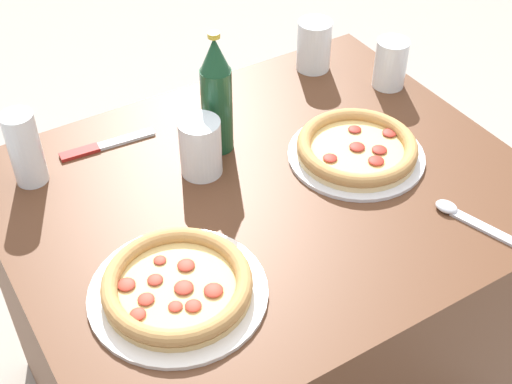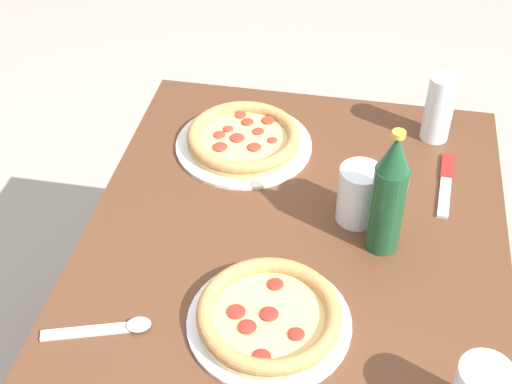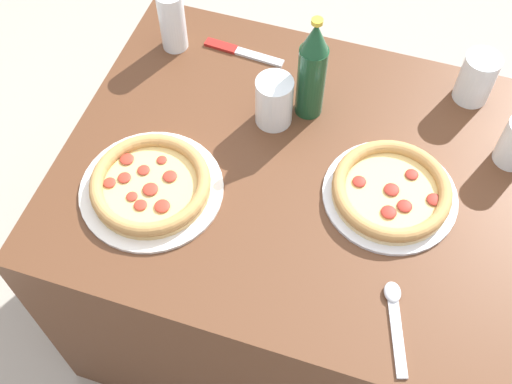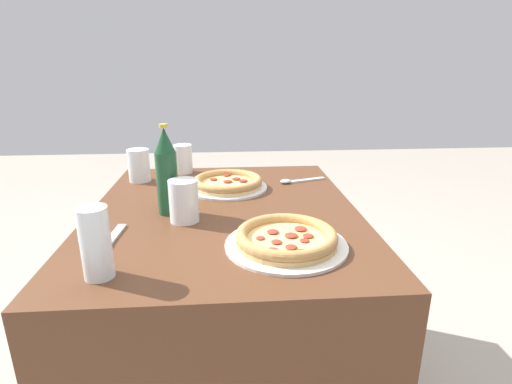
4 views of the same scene
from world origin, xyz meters
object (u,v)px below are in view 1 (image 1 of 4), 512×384
at_px(glass_lemonade, 201,150).
at_px(glass_water, 314,47).
at_px(knife, 103,146).
at_px(spoon, 465,217).
at_px(beer_bottle, 216,96).
at_px(pizza_pepperoni, 357,149).
at_px(glass_red_wine, 25,151).
at_px(glass_cola, 390,65).
at_px(pizza_salami, 177,287).

height_order(glass_lemonade, glass_water, glass_water).
bearing_deg(knife, spoon, 131.49).
distance_m(glass_water, beer_bottle, 0.39).
relative_size(pizza_pepperoni, glass_red_wine, 1.80).
relative_size(glass_cola, glass_lemonade, 0.95).
distance_m(pizza_salami, glass_red_wine, 0.43).
bearing_deg(knife, glass_water, -176.95).
distance_m(pizza_salami, knife, 0.44).
bearing_deg(pizza_salami, knife, -96.10).
distance_m(pizza_salami, pizza_pepperoni, 0.50).
bearing_deg(beer_bottle, glass_red_wine, -15.13).
relative_size(glass_red_wine, glass_water, 1.28).
xyz_separation_m(pizza_salami, glass_red_wine, (0.11, -0.42, 0.05)).
bearing_deg(knife, glass_cola, 169.32).
bearing_deg(spoon, pizza_salami, -12.08).
distance_m(pizza_pepperoni, knife, 0.53).
relative_size(beer_bottle, spoon, 1.45).
bearing_deg(glass_lemonade, beer_bottle, -142.23).
bearing_deg(glass_cola, glass_red_wine, -6.90).
height_order(glass_red_wine, glass_water, glass_red_wine).
distance_m(pizza_pepperoni, glass_water, 0.35).
xyz_separation_m(glass_cola, beer_bottle, (0.45, -0.00, 0.07)).
bearing_deg(glass_water, beer_bottle, 23.93).
bearing_deg(beer_bottle, spoon, 123.43).
relative_size(pizza_salami, glass_water, 2.48).
xyz_separation_m(glass_red_wine, knife, (-0.16, -0.03, -0.07)).
bearing_deg(knife, pizza_salami, 83.90).
bearing_deg(knife, glass_red_wine, 8.96).
distance_m(glass_red_wine, spoon, 0.84).
bearing_deg(glass_cola, knife, -10.68).
bearing_deg(beer_bottle, pizza_pepperoni, 141.74).
bearing_deg(glass_cola, glass_water, -55.27).
height_order(pizza_pepperoni, beer_bottle, beer_bottle).
relative_size(pizza_salami, pizza_pepperoni, 1.07).
bearing_deg(beer_bottle, glass_cola, 179.98).
bearing_deg(spoon, glass_cola, -111.27).
height_order(glass_cola, beer_bottle, beer_bottle).
bearing_deg(glass_water, knife, 3.05).
height_order(beer_bottle, spoon, beer_bottle).
xyz_separation_m(glass_cola, knife, (0.66, -0.12, -0.05)).
xyz_separation_m(glass_cola, glass_water, (0.11, -0.15, 0.00)).
relative_size(glass_water, spoon, 0.66).
xyz_separation_m(beer_bottle, knife, (0.21, -0.12, -0.12)).
relative_size(glass_lemonade, glass_red_wine, 0.77).
height_order(pizza_salami, spoon, pizza_salami).
bearing_deg(knife, beer_bottle, 148.98).
relative_size(pizza_pepperoni, beer_bottle, 1.06).
relative_size(pizza_pepperoni, glass_water, 2.31).
xyz_separation_m(pizza_pepperoni, knife, (0.43, -0.30, -0.02)).
bearing_deg(knife, glass_lemonade, 128.30).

